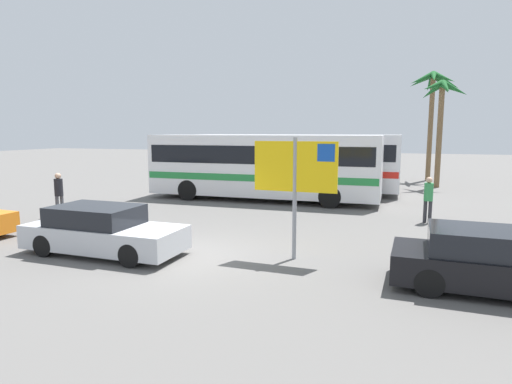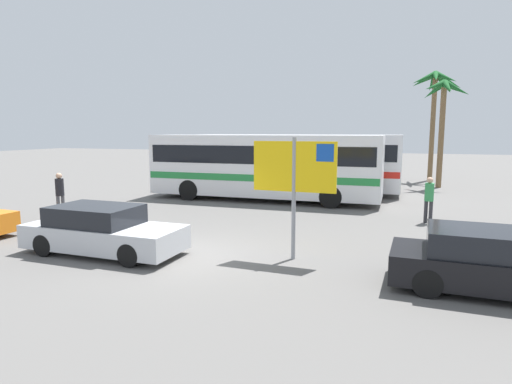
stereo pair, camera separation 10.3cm
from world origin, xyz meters
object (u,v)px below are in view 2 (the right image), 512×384
object	(u,v)px
bus_rear_coach	(296,160)
ferry_sign	(296,171)
pedestrian_near_sign	(60,191)
pedestrian_crossing_lot	(429,196)
bus_front_coach	(264,164)
car_black	(490,263)
car_silver	(102,231)

from	to	relation	value
bus_rear_coach	ferry_sign	xyz separation A→B (m)	(2.94, -12.44, 0.54)
ferry_sign	pedestrian_near_sign	bearing A→B (deg)	168.07
pedestrian_crossing_lot	pedestrian_near_sign	distance (m)	14.08
bus_front_coach	pedestrian_near_sign	size ratio (longest dim) A/B	6.39
ferry_sign	pedestrian_near_sign	xyz separation A→B (m)	(-10.06, 2.56, -1.29)
car_black	pedestrian_near_sign	distance (m)	14.89
car_silver	pedestrian_crossing_lot	xyz separation A→B (m)	(8.78, 7.07, 0.37)
bus_front_coach	ferry_sign	size ratio (longest dim) A/B	3.49
bus_rear_coach	ferry_sign	bearing A→B (deg)	-76.70
ferry_sign	car_black	size ratio (longest dim) A/B	0.77
ferry_sign	car_silver	distance (m)	5.57
bus_front_coach	pedestrian_near_sign	world-z (taller)	bus_front_coach
bus_front_coach	pedestrian_near_sign	xyz separation A→B (m)	(-6.33, -6.55, -0.75)
car_silver	pedestrian_crossing_lot	world-z (taller)	pedestrian_crossing_lot
car_black	pedestrian_crossing_lot	distance (m)	6.96
pedestrian_crossing_lot	bus_rear_coach	bearing A→B (deg)	67.76
ferry_sign	pedestrian_crossing_lot	size ratio (longest dim) A/B	1.88
ferry_sign	car_silver	bearing A→B (deg)	-165.12
car_black	car_silver	world-z (taller)	same
bus_front_coach	car_black	size ratio (longest dim) A/B	2.70
bus_front_coach	ferry_sign	bearing A→B (deg)	-67.69
car_black	car_silver	size ratio (longest dim) A/B	0.92
car_black	pedestrian_crossing_lot	bearing A→B (deg)	99.01
pedestrian_near_sign	pedestrian_crossing_lot	bearing A→B (deg)	46.46
car_black	bus_front_coach	bearing A→B (deg)	131.36
car_silver	pedestrian_near_sign	distance (m)	6.15
bus_front_coach	car_black	world-z (taller)	bus_front_coach
car_silver	ferry_sign	bearing A→B (deg)	14.03
bus_front_coach	bus_rear_coach	bearing A→B (deg)	76.51
bus_rear_coach	ferry_sign	distance (m)	12.79
bus_front_coach	pedestrian_crossing_lot	size ratio (longest dim) A/B	6.55
pedestrian_crossing_lot	pedestrian_near_sign	bearing A→B (deg)	126.46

